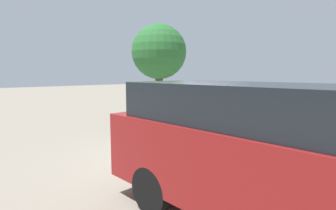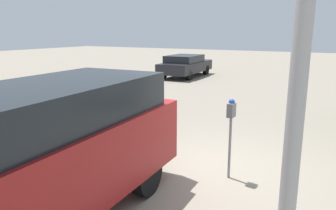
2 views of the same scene
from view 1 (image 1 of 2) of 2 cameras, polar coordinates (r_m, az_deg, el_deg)
name	(u,v)px [view 1 (image 1 of 2)]	position (r m, az deg, el deg)	size (l,w,h in m)	color
ground_plane	(180,156)	(6.96, 2.71, -11.12)	(80.00, 80.00, 0.00)	gray
parking_meter_near	(199,114)	(6.76, 6.69, -1.94)	(0.20, 0.12, 1.52)	gray
parked_van	(276,153)	(3.76, 22.37, -9.73)	(5.19, 2.06, 2.02)	maroon
street_tree	(159,53)	(11.94, -1.98, 11.34)	(2.45, 2.45, 4.34)	#513823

